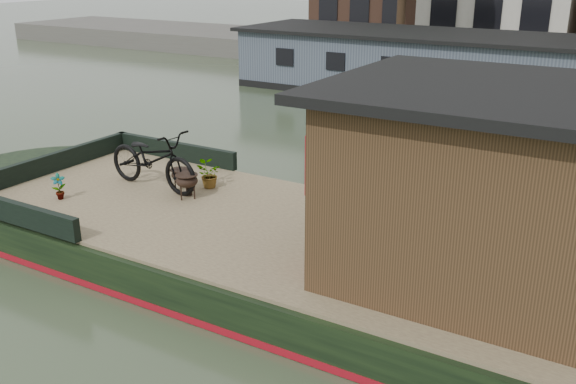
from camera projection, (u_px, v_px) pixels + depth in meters
The scene contains 15 objects.
ground at pixel (328, 280), 9.42m from camera, with size 120.00×120.00×0.00m, color #2C3824.
houseboat_hull at pixel (252, 243), 9.97m from camera, with size 14.01×4.02×0.60m.
houseboat_deck at pixel (328, 241), 9.21m from camera, with size 11.80×3.80×0.05m, color #908259.
bow_bulwark at pixel (80, 171), 11.59m from camera, with size 3.00×4.00×0.35m.
cabin at pixel (492, 184), 7.72m from camera, with size 4.00×3.50×2.42m.
bicycle at pixel (153, 159), 11.09m from camera, with size 0.70×2.01×1.06m, color black.
potted_plant_a at pixel (59, 187), 10.65m from camera, with size 0.23×0.16×0.44m, color brown.
potted_plant_b at pixel (323, 193), 10.56m from camera, with size 0.16×0.13×0.30m, color brown.
potted_plant_c at pixel (208, 175), 11.20m from camera, with size 0.43×0.37×0.48m, color #A5652F.
brazier_front at pixel (187, 186), 10.69m from camera, with size 0.40×0.40×0.43m, color black, non-canonical shape.
brazier_rear at pixel (180, 180), 11.08m from camera, with size 0.36×0.36×0.39m, color black, non-canonical shape.
bollard_port at pixel (189, 190), 10.90m from camera, with size 0.15×0.15×0.17m, color black.
dinghy at pixel (384, 108), 18.89m from camera, with size 2.15×3.01×0.62m, color black.
far_houseboat at pixel (533, 75), 20.37m from camera, with size 20.40×4.40×2.11m.
quay at pixel (564, 65), 25.79m from camera, with size 60.00×6.00×0.90m, color #47443F.
Camera 1 is at (3.83, -7.51, 4.43)m, focal length 40.00 mm.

